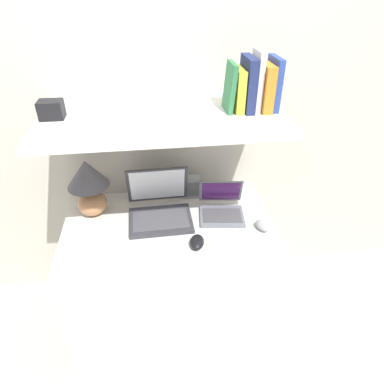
# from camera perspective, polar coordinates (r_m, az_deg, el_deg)

# --- Properties ---
(ground_plane) EXTENTS (12.00, 12.00, 0.00)m
(ground_plane) POSITION_cam_1_polar(r_m,az_deg,el_deg) (2.10, -2.35, -26.58)
(ground_plane) COLOR #B2AD9E
(wall_back) EXTENTS (6.00, 0.05, 2.40)m
(wall_back) POSITION_cam_1_polar(r_m,az_deg,el_deg) (1.89, -5.40, 14.09)
(wall_back) COLOR beige
(wall_back) RESTS_ON ground_plane
(desk) EXTENTS (1.08, 0.67, 0.71)m
(desk) POSITION_cam_1_polar(r_m,az_deg,el_deg) (2.02, -3.52, -13.28)
(desk) COLOR silver
(desk) RESTS_ON ground_plane
(back_riser) EXTENTS (1.08, 0.04, 1.25)m
(back_riser) POSITION_cam_1_polar(r_m,az_deg,el_deg) (2.11, -4.53, -1.22)
(back_riser) COLOR beige
(back_riser) RESTS_ON ground_plane
(shelf) EXTENTS (1.08, 0.60, 0.03)m
(shelf) POSITION_cam_1_polar(r_m,az_deg,el_deg) (1.56, -4.89, 12.47)
(shelf) COLOR silver
(shelf) RESTS_ON back_riser
(table_lamp) EXTENTS (0.21, 0.21, 0.32)m
(table_lamp) POSITION_cam_1_polar(r_m,az_deg,el_deg) (1.82, -16.87, 1.38)
(table_lamp) COLOR #B27A4C
(table_lamp) RESTS_ON desk
(laptop_large) EXTENTS (0.33, 0.32, 0.25)m
(laptop_large) POSITION_cam_1_polar(r_m,az_deg,el_deg) (1.81, -5.44, -2.70)
(laptop_large) COLOR #333338
(laptop_large) RESTS_ON desk
(laptop_small) EXTENTS (0.26, 0.26, 0.17)m
(laptop_small) POSITION_cam_1_polar(r_m,az_deg,el_deg) (1.83, 4.94, -2.71)
(laptop_small) COLOR slate
(laptop_small) RESTS_ON desk
(computer_mouse) EXTENTS (0.09, 0.11, 0.04)m
(computer_mouse) POSITION_cam_1_polar(r_m,az_deg,el_deg) (1.64, 0.84, -8.33)
(computer_mouse) COLOR black
(computer_mouse) RESTS_ON desk
(second_mouse) EXTENTS (0.09, 0.10, 0.04)m
(second_mouse) POSITION_cam_1_polar(r_m,az_deg,el_deg) (1.77, 11.67, -5.51)
(second_mouse) COLOR #99999E
(second_mouse) RESTS_ON desk
(router_box) EXTENTS (0.11, 0.07, 0.12)m
(router_box) POSITION_cam_1_polar(r_m,az_deg,el_deg) (1.96, -0.22, 0.95)
(router_box) COLOR gray
(router_box) RESTS_ON desk
(book_blue) EXTENTS (0.03, 0.15, 0.22)m
(book_blue) POSITION_cam_1_polar(r_m,az_deg,el_deg) (1.62, 13.46, 17.18)
(book_blue) COLOR #284293
(book_blue) RESTS_ON shelf
(book_orange) EXTENTS (0.04, 0.17, 0.20)m
(book_orange) POSITION_cam_1_polar(r_m,az_deg,el_deg) (1.61, 11.98, 16.80)
(book_orange) COLOR orange
(book_orange) RESTS_ON shelf
(book_white) EXTENTS (0.02, 0.13, 0.25)m
(book_white) POSITION_cam_1_polar(r_m,az_deg,el_deg) (1.59, 10.77, 17.75)
(book_white) COLOR silver
(book_white) RESTS_ON shelf
(book_navy) EXTENTS (0.04, 0.17, 0.23)m
(book_navy) POSITION_cam_1_polar(r_m,az_deg,el_deg) (1.58, 9.30, 17.33)
(book_navy) COLOR navy
(book_navy) RESTS_ON shelf
(book_yellow) EXTENTS (0.04, 0.15, 0.18)m
(book_yellow) POSITION_cam_1_polar(r_m,az_deg,el_deg) (1.58, 7.66, 16.55)
(book_yellow) COLOR gold
(book_yellow) RESTS_ON shelf
(book_green) EXTENTS (0.04, 0.14, 0.21)m
(book_green) POSITION_cam_1_polar(r_m,az_deg,el_deg) (1.57, 6.32, 16.96)
(book_green) COLOR #2D7042
(book_green) RESTS_ON shelf
(shelf_gadget) EXTENTS (0.10, 0.08, 0.08)m
(shelf_gadget) POSITION_cam_1_polar(r_m,az_deg,el_deg) (1.60, -22.40, 12.58)
(shelf_gadget) COLOR black
(shelf_gadget) RESTS_ON shelf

